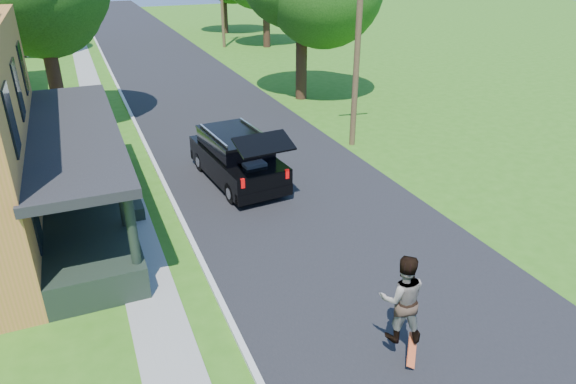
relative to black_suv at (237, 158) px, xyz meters
name	(u,v)px	position (x,y,z in m)	size (l,w,h in m)	color
ground	(365,270)	(1.40, -7.01, -0.95)	(140.00, 140.00, 0.00)	#2F6614
street	(194,94)	(1.40, 12.99, -0.95)	(8.00, 120.00, 0.02)	black
curb	(124,101)	(-2.65, 12.99, -0.95)	(0.15, 120.00, 0.12)	#AEAFA9
sidewalk	(96,104)	(-4.20, 12.99, -0.95)	(1.30, 120.00, 0.03)	gray
black_suv	(237,158)	(0.00, 0.00, 0.00)	(2.48, 5.47, 2.47)	black
skateboarder	(402,299)	(0.40, -10.01, 0.52)	(1.19, 1.07, 2.01)	black
skateboard	(412,351)	(0.53, -10.37, -0.62)	(0.55, 0.57, 0.50)	#B43A0F
utility_pole_near	(358,44)	(5.90, 1.80, 3.43)	(1.57, 0.40, 8.47)	#3F2A1D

